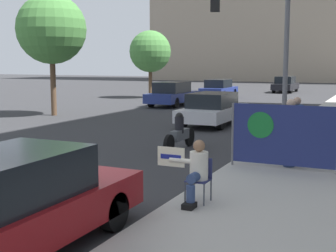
% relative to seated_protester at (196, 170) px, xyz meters
% --- Properties ---
extents(sidewalk_curb, '(3.51, 90.00, 0.13)m').
position_rel_seated_protester_xyz_m(sidewalk_curb, '(1.27, 12.35, -0.68)').
color(sidewalk_curb, '#B7B2A8').
rests_on(sidewalk_curb, ground_plane).
extents(seated_protester, '(1.00, 0.77, 1.16)m').
position_rel_seated_protester_xyz_m(seated_protester, '(0.00, 0.00, 0.00)').
color(seated_protester, '#474C56').
rests_on(seated_protester, sidewalk_curb).
extents(jogger_on_sidewalk, '(0.34, 0.34, 1.68)m').
position_rel_seated_protester_xyz_m(jogger_on_sidewalk, '(0.99, 3.80, 0.24)').
color(jogger_on_sidewalk, '#334775').
rests_on(jogger_on_sidewalk, sidewalk_curb).
extents(pedestrian_behind, '(0.34, 0.34, 1.64)m').
position_rel_seated_protester_xyz_m(pedestrian_behind, '(0.92, 5.13, 0.22)').
color(pedestrian_behind, '#424247').
rests_on(pedestrian_behind, sidewalk_curb).
extents(protest_banner, '(2.57, 0.06, 1.56)m').
position_rel_seated_protester_xyz_m(protest_banner, '(0.89, 3.41, 0.22)').
color(protest_banner, slate).
rests_on(protest_banner, sidewalk_curb).
extents(traffic_light_pole, '(2.52, 2.29, 5.38)m').
position_rel_seated_protester_xyz_m(traffic_light_pole, '(-0.83, 7.67, 3.00)').
color(traffic_light_pole, slate).
rests_on(traffic_light_pole, sidewalk_curb).
extents(parked_car_curbside, '(1.74, 4.33, 1.48)m').
position_rel_seated_protester_xyz_m(parked_car_curbside, '(-1.56, -2.97, -0.01)').
color(parked_car_curbside, maroon).
rests_on(parked_car_curbside, ground_plane).
extents(car_on_road_nearest, '(1.86, 4.67, 1.41)m').
position_rel_seated_protester_xyz_m(car_on_road_nearest, '(-3.70, 11.46, -0.04)').
color(car_on_road_nearest, silver).
rests_on(car_on_road_nearest, ground_plane).
extents(car_on_road_midblock, '(1.85, 4.74, 1.51)m').
position_rel_seated_protester_xyz_m(car_on_road_midblock, '(-9.05, 19.02, 0.00)').
color(car_on_road_midblock, navy).
rests_on(car_on_road_midblock, ground_plane).
extents(car_on_road_distant, '(1.81, 4.31, 1.41)m').
position_rel_seated_protester_xyz_m(car_on_road_distant, '(-8.72, 27.03, -0.04)').
color(car_on_road_distant, navy).
rests_on(car_on_road_distant, ground_plane).
extents(car_on_road_far_lane, '(1.72, 4.69, 1.47)m').
position_rel_seated_protester_xyz_m(car_on_road_far_lane, '(-5.25, 35.79, -0.02)').
color(car_on_road_far_lane, black).
rests_on(car_on_road_far_lane, ground_plane).
extents(motorcycle_on_road, '(0.28, 2.21, 1.18)m').
position_rel_seated_protester_xyz_m(motorcycle_on_road, '(-2.63, 5.32, -0.23)').
color(motorcycle_on_road, '#565B60').
rests_on(motorcycle_on_road, ground_plane).
extents(street_tree_near_curb, '(3.52, 3.52, 6.14)m').
position_rel_seated_protester_xyz_m(street_tree_near_curb, '(-12.40, 11.52, 3.62)').
color(street_tree_near_curb, brown).
rests_on(street_tree_near_curb, ground_plane).
extents(street_tree_midblock, '(3.19, 3.19, 5.16)m').
position_rel_seated_protester_xyz_m(street_tree_midblock, '(-13.44, 24.54, 2.80)').
color(street_tree_midblock, brown).
rests_on(street_tree_midblock, ground_plane).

